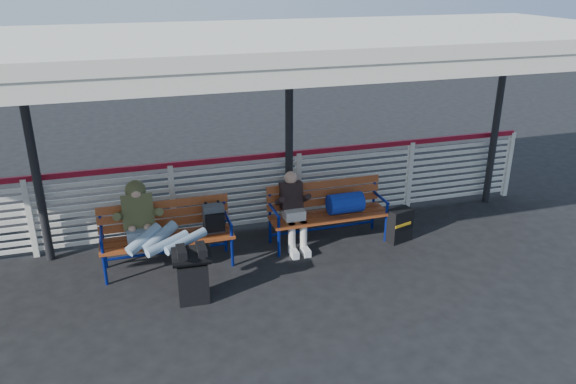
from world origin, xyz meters
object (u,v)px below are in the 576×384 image
object	(u,v)px
companion_person	(294,210)
suitcase_side	(399,225)
bench_right	(335,205)
traveler_man	(157,233)
bench_left	(177,227)
luggage_stack	(192,272)

from	to	relation	value
companion_person	suitcase_side	world-z (taller)	companion_person
bench_right	traveler_man	bearing A→B (deg)	-171.46
traveler_man	suitcase_side	size ratio (longest dim) A/B	3.14
traveler_man	suitcase_side	bearing A→B (deg)	1.36
bench_left	traveler_man	bearing A→B (deg)	-129.64
bench_right	companion_person	xyz separation A→B (m)	(-0.66, -0.02, 0.02)
luggage_stack	traveler_man	xyz separation A→B (m)	(-0.35, 0.69, 0.26)
traveler_man	companion_person	bearing A→B (deg)	10.87
suitcase_side	traveler_man	bearing A→B (deg)	165.29
companion_person	suitcase_side	bearing A→B (deg)	-10.54
luggage_stack	bench_left	size ratio (longest dim) A/B	0.43
bench_right	traveler_man	xyz separation A→B (m)	(-2.65, -0.40, 0.11)
companion_person	bench_left	bearing A→B (deg)	-178.98
bench_left	traveler_man	xyz separation A→B (m)	(-0.29, -0.35, 0.11)
luggage_stack	bench_left	distance (m)	1.05
luggage_stack	bench_right	xyz separation A→B (m)	(2.31, 1.08, 0.16)
bench_left	suitcase_side	xyz separation A→B (m)	(3.30, -0.27, -0.31)
bench_right	suitcase_side	xyz separation A→B (m)	(0.94, -0.31, -0.32)
luggage_stack	suitcase_side	world-z (taller)	luggage_stack
bench_left	companion_person	distance (m)	1.70
bench_left	luggage_stack	bearing A→B (deg)	-87.09
bench_right	bench_left	bearing A→B (deg)	-178.89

